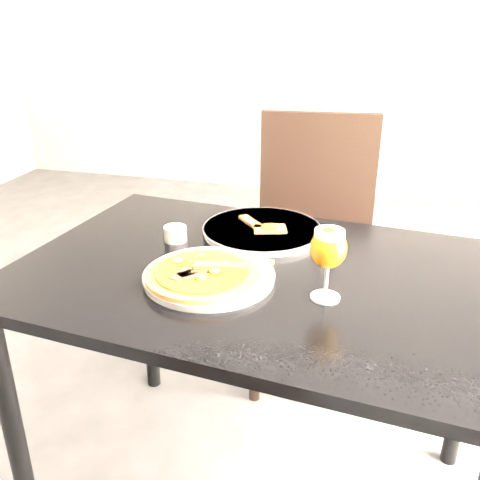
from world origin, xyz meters
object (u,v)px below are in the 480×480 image
(chair_far, at_px, (314,240))
(beer_glass, at_px, (329,249))
(pizza, at_px, (203,273))
(dining_table, at_px, (259,301))

(chair_far, height_order, beer_glass, chair_far)
(pizza, bearing_deg, chair_far, 78.45)
(chair_far, xyz_separation_m, pizza, (-0.16, -0.79, 0.23))
(dining_table, bearing_deg, beer_glass, -24.13)
(pizza, relative_size, beer_glass, 1.59)
(dining_table, distance_m, pizza, 0.19)
(chair_far, distance_m, beer_glass, 0.86)
(dining_table, relative_size, pizza, 4.78)
(chair_far, height_order, pizza, chair_far)
(dining_table, relative_size, chair_far, 1.28)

